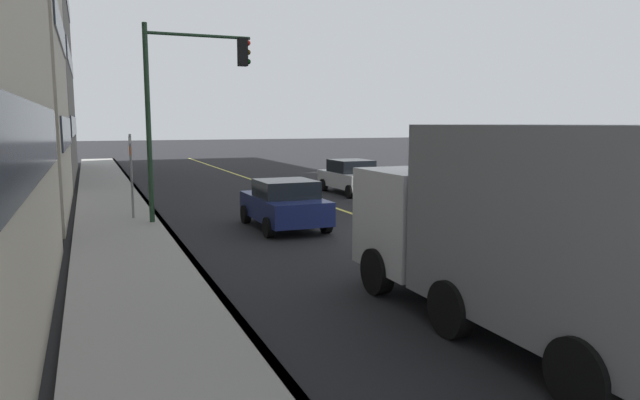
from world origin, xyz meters
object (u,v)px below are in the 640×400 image
street_sign_post (131,171)px  truck_gray (532,228)px  traffic_light_mast (186,92)px  car_navy (284,204)px  car_tan (459,198)px  car_white (353,177)px

street_sign_post → truck_gray: bearing=-159.5°
traffic_light_mast → street_sign_post: (1.05, 1.70, -2.56)m
car_navy → traffic_light_mast: bearing=54.5°
car_navy → street_sign_post: bearing=56.0°
car_navy → car_tan: bearing=-100.1°
truck_gray → traffic_light_mast: size_ratio=1.13×
car_white → traffic_light_mast: 10.58m
car_tan → traffic_light_mast: bearing=71.0°
truck_gray → car_navy: bearing=3.0°
car_white → car_tan: (-8.21, -0.01, 0.02)m
truck_gray → car_white: bearing=-17.1°
car_tan → car_navy: size_ratio=1.03×
traffic_light_mast → street_sign_post: size_ratio=2.16×
car_white → car_navy: car_white is taller
truck_gray → traffic_light_mast: (12.00, 3.17, 2.57)m
truck_gray → street_sign_post: truck_gray is taller
traffic_light_mast → car_white: bearing=-58.0°
car_navy → traffic_light_mast: traffic_light_mast is taller
car_tan → street_sign_post: size_ratio=1.36×
car_white → car_navy: bearing=140.9°
traffic_light_mast → car_tan: bearing=-109.0°
car_white → truck_gray: truck_gray is taller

